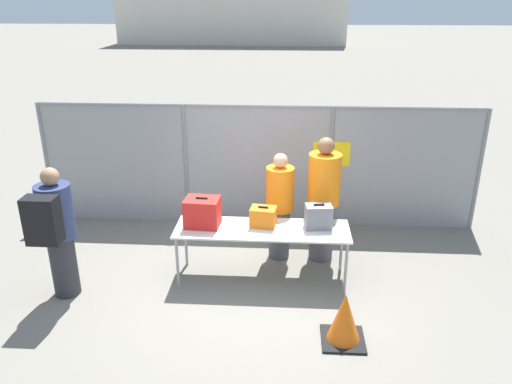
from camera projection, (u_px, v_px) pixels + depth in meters
ground_plane at (249, 283)px, 6.85m from camera, size 120.00×120.00×0.00m
fence_section at (258, 164)px, 8.25m from camera, size 7.26×0.07×2.05m
inspection_table at (262, 232)px, 6.71m from camera, size 2.34×0.71×0.76m
suitcase_red at (202, 212)px, 6.71m from camera, size 0.48×0.38×0.41m
suitcase_orange at (263, 217)px, 6.73m from camera, size 0.37×0.29×0.28m
suitcase_grey at (318, 217)px, 6.66m from camera, size 0.38×0.27×0.35m
traveler_hooded at (56, 229)px, 6.21m from camera, size 0.43×0.67×1.76m
security_worker_near at (280, 205)px, 7.24m from camera, size 0.40×0.40×1.62m
security_worker_far at (323, 198)px, 7.15m from camera, size 0.46×0.46×1.87m
utility_trailer at (366, 157)px, 10.70m from camera, size 3.71×2.02×0.74m
traffic_cone at (344, 319)px, 5.61m from camera, size 0.49×0.49×0.62m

